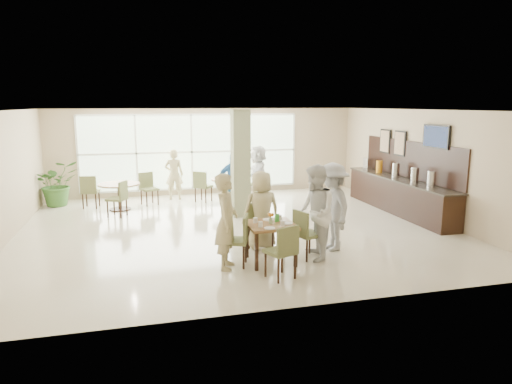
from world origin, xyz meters
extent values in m
plane|color=beige|center=(0.00, 0.00, 0.00)|extent=(10.00, 10.00, 0.00)
plane|color=white|center=(0.00, 0.00, 2.80)|extent=(10.00, 10.00, 0.00)
plane|color=tan|center=(0.00, 4.50, 1.40)|extent=(10.00, 0.00, 10.00)
plane|color=tan|center=(0.00, -4.50, 1.40)|extent=(10.00, 0.00, 10.00)
plane|color=tan|center=(-5.00, 0.00, 1.40)|extent=(0.00, 9.00, 9.00)
plane|color=tan|center=(5.00, 0.00, 1.40)|extent=(0.00, 9.00, 9.00)
plane|color=silver|center=(-0.50, 4.47, 1.40)|extent=(7.00, 0.00, 7.00)
cube|color=#6D7752|center=(0.40, 1.20, 1.40)|extent=(0.45, 0.45, 2.80)
cube|color=brown|center=(0.14, -2.52, 0.72)|extent=(0.88, 0.88, 0.05)
cube|color=black|center=(-0.23, -2.89, 0.35)|extent=(0.06, 0.06, 0.70)
cube|color=black|center=(0.51, -2.89, 0.35)|extent=(0.06, 0.06, 0.70)
cube|color=black|center=(-0.23, -2.15, 0.35)|extent=(0.06, 0.06, 0.70)
cube|color=black|center=(0.51, -2.15, 0.35)|extent=(0.06, 0.06, 0.70)
cylinder|color=brown|center=(-2.76, 2.73, 0.73)|extent=(1.15, 1.15, 0.04)
cylinder|color=black|center=(-2.76, 2.73, 0.35)|extent=(0.10, 0.10, 0.71)
cylinder|color=black|center=(-2.76, 2.73, 0.01)|extent=(0.60, 0.60, 0.03)
cylinder|color=brown|center=(0.40, 2.80, 0.73)|extent=(1.09, 1.09, 0.04)
cylinder|color=black|center=(0.40, 2.80, 0.35)|extent=(0.10, 0.10, 0.71)
cylinder|color=black|center=(0.40, 2.80, 0.01)|extent=(0.60, 0.60, 0.03)
cylinder|color=white|center=(0.38, -2.31, 0.80)|extent=(0.08, 0.08, 0.10)
cylinder|color=white|center=(-0.12, -2.39, 0.80)|extent=(0.08, 0.08, 0.10)
cylinder|color=white|center=(-0.10, -2.70, 0.80)|extent=(0.08, 0.08, 0.10)
cylinder|color=white|center=(0.30, -2.74, 0.80)|extent=(0.08, 0.08, 0.10)
cylinder|color=white|center=(0.03, -2.84, 0.76)|extent=(0.20, 0.20, 0.01)
cylinder|color=white|center=(0.17, -2.24, 0.76)|extent=(0.20, 0.20, 0.01)
cylinder|color=white|center=(0.44, -2.61, 0.76)|extent=(0.20, 0.20, 0.01)
cylinder|color=#99B27F|center=(0.14, -2.52, 0.81)|extent=(0.07, 0.07, 0.12)
sphere|color=orange|center=(0.17, -2.52, 0.92)|extent=(0.07, 0.07, 0.07)
sphere|color=orange|center=(0.13, -2.49, 0.92)|extent=(0.07, 0.07, 0.07)
sphere|color=orange|center=(0.13, -2.54, 0.92)|extent=(0.07, 0.07, 0.07)
cube|color=green|center=(0.29, -2.42, 0.82)|extent=(0.10, 0.06, 0.15)
cube|color=black|center=(4.68, 0.50, 0.45)|extent=(0.60, 4.60, 0.90)
cube|color=black|center=(4.68, 0.50, 0.92)|extent=(0.64, 4.70, 0.04)
cube|color=black|center=(4.97, 0.50, 1.45)|extent=(0.04, 4.60, 1.00)
cylinder|color=silver|center=(4.68, -0.90, 1.14)|extent=(0.20, 0.20, 0.40)
cylinder|color=silver|center=(4.68, -0.20, 1.14)|extent=(0.20, 0.20, 0.40)
cylinder|color=silver|center=(4.68, 0.70, 1.14)|extent=(0.20, 0.20, 0.40)
cylinder|color=orange|center=(4.68, 1.60, 1.12)|extent=(0.18, 0.18, 0.36)
cube|color=silver|center=(4.68, 2.30, 1.12)|extent=(0.18, 0.30, 0.36)
cube|color=black|center=(4.94, -0.60, 2.15)|extent=(0.06, 1.00, 0.58)
cube|color=#7F99CC|center=(4.92, -0.60, 2.15)|extent=(0.01, 0.92, 0.50)
cube|color=black|center=(4.95, 1.00, 1.85)|extent=(0.04, 0.55, 0.70)
cube|color=brown|center=(4.92, 1.00, 1.85)|extent=(0.01, 0.47, 0.62)
cube|color=black|center=(4.95, 1.80, 1.85)|extent=(0.04, 0.55, 0.70)
cube|color=brown|center=(4.92, 1.80, 1.85)|extent=(0.01, 0.47, 0.62)
imported|color=#356327|center=(-4.53, 3.73, 0.66)|extent=(1.57, 1.57, 1.32)
imported|color=tan|center=(-0.71, -2.61, 0.87)|extent=(0.59, 0.73, 1.74)
imported|color=tan|center=(0.20, -1.63, 0.81)|extent=(0.82, 0.50, 1.62)
imported|color=white|center=(1.00, -2.56, 0.91)|extent=(0.83, 0.99, 1.83)
imported|color=#9C9C9E|center=(1.57, -2.10, 0.89)|extent=(0.67, 1.16, 1.79)
imported|color=#3C7AB6|center=(0.37, 2.04, 0.81)|extent=(1.02, 0.68, 1.62)
imported|color=white|center=(1.27, 2.73, 0.86)|extent=(1.00, 1.71, 1.72)
imported|color=tan|center=(-1.14, 3.77, 0.79)|extent=(0.64, 0.49, 1.58)
camera|label=1|loc=(-2.17, -10.40, 2.94)|focal=32.00mm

